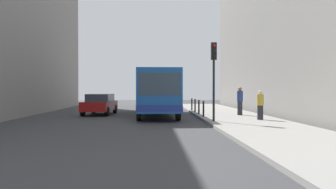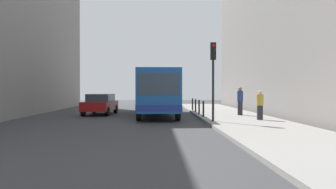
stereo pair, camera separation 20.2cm
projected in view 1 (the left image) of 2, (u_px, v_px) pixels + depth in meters
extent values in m
plane|color=#38383A|center=(146.00, 121.00, 20.78)|extent=(80.00, 80.00, 0.00)
cube|color=gray|center=(239.00, 119.00, 21.00)|extent=(4.40, 40.00, 0.15)
cube|color=#19519E|center=(157.00, 90.00, 24.70)|extent=(2.67, 11.04, 2.50)
cube|color=navy|center=(157.00, 104.00, 24.71)|extent=(2.69, 11.06, 0.36)
cube|color=#2D3D4C|center=(159.00, 84.00, 19.22)|extent=(2.26, 0.09, 1.20)
cube|color=#2D3D4C|center=(157.00, 85.00, 25.19)|extent=(2.66, 9.44, 1.00)
cylinder|color=black|center=(178.00, 112.00, 20.88)|extent=(0.30, 1.00, 1.00)
cylinder|color=black|center=(139.00, 112.00, 20.76)|extent=(0.30, 1.00, 1.00)
cylinder|color=black|center=(170.00, 106.00, 28.67)|extent=(0.30, 1.00, 1.00)
cylinder|color=black|center=(141.00, 106.00, 28.54)|extent=(0.30, 1.00, 1.00)
cube|color=maroon|center=(100.00, 106.00, 25.70)|extent=(2.12, 4.52, 0.64)
cube|color=#2D3D4C|center=(100.00, 98.00, 25.85)|extent=(1.78, 2.58, 0.52)
cylinder|color=black|center=(107.00, 112.00, 24.18)|extent=(0.27, 0.65, 0.64)
cylinder|color=black|center=(83.00, 111.00, 24.24)|extent=(0.27, 0.65, 0.64)
cylinder|color=black|center=(115.00, 109.00, 27.18)|extent=(0.27, 0.65, 0.64)
cylinder|color=black|center=(93.00, 109.00, 27.24)|extent=(0.27, 0.65, 0.64)
cylinder|color=black|center=(214.00, 91.00, 18.79)|extent=(0.12, 0.12, 3.20)
cube|color=black|center=(214.00, 51.00, 18.76)|extent=(0.28, 0.24, 0.90)
sphere|color=red|center=(214.00, 46.00, 18.63)|extent=(0.16, 0.16, 0.16)
sphere|color=black|center=(214.00, 51.00, 18.63)|extent=(0.16, 0.16, 0.16)
sphere|color=black|center=(214.00, 56.00, 18.64)|extent=(0.16, 0.16, 0.16)
cylinder|color=black|center=(203.00, 109.00, 21.92)|extent=(0.11, 0.11, 0.95)
cylinder|color=black|center=(199.00, 107.00, 24.11)|extent=(0.11, 0.11, 0.95)
cylinder|color=black|center=(195.00, 106.00, 26.31)|extent=(0.11, 0.11, 0.95)
cylinder|color=black|center=(192.00, 104.00, 28.51)|extent=(0.11, 0.11, 0.95)
cylinder|color=#26262D|center=(260.00, 113.00, 19.73)|extent=(0.32, 0.32, 0.78)
cylinder|color=gold|center=(260.00, 100.00, 19.72)|extent=(0.38, 0.38, 0.60)
sphere|color=beige|center=(260.00, 92.00, 19.71)|extent=(0.22, 0.22, 0.22)
cylinder|color=#26262D|center=(240.00, 108.00, 23.24)|extent=(0.32, 0.32, 0.89)
cylinder|color=navy|center=(240.00, 96.00, 23.23)|extent=(0.38, 0.38, 0.68)
sphere|color=#8C6647|center=(240.00, 89.00, 23.22)|extent=(0.24, 0.24, 0.24)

